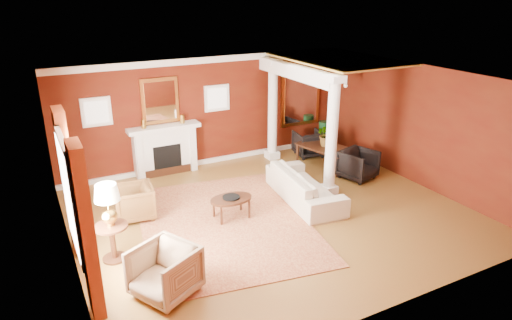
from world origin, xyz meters
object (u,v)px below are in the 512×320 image
armchair_leopard (134,201)px  armchair_stripe (164,270)px  coffee_table (231,200)px  sofa (305,181)px  side_table (109,210)px  dining_table (327,151)px

armchair_leopard → armchair_stripe: bearing=2.9°
armchair_leopard → coffee_table: (1.80, -0.94, 0.01)m
sofa → side_table: bearing=103.1°
armchair_stripe → side_table: bearing=172.5°
side_table → dining_table: size_ratio=0.93×
armchair_leopard → dining_table: bearing=103.0°
side_table → armchair_leopard: bearing=62.9°
armchair_leopard → armchair_stripe: (-0.19, -2.79, 0.05)m
coffee_table → side_table: bearing=-169.8°
armchair_leopard → coffee_table: bearing=69.2°
sofa → armchair_leopard: sofa is taller
side_table → armchair_stripe: bearing=-69.6°
armchair_stripe → coffee_table: size_ratio=1.01×
armchair_stripe → side_table: side_table is taller
sofa → armchair_leopard: 3.76m
dining_table → armchair_leopard: bearing=83.6°
armchair_leopard → armchair_stripe: armchair_stripe is taller
side_table → dining_table: 6.39m
coffee_table → armchair_leopard: bearing=152.3°
armchair_leopard → dining_table: dining_table is taller
armchair_leopard → coffee_table: size_ratio=0.89×
armchair_stripe → sofa: bearing=88.1°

